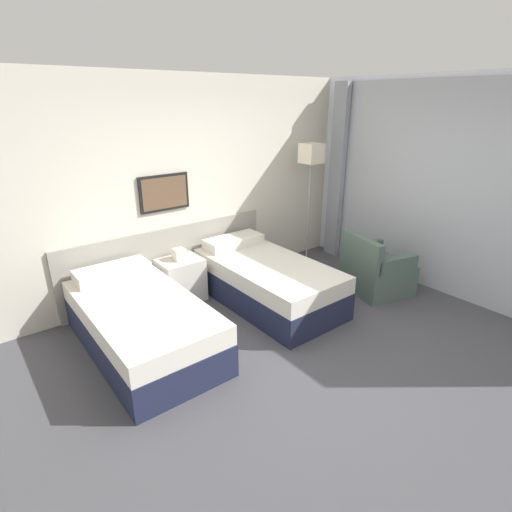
# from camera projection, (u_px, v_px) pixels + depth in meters

# --- Properties ---
(ground_plane) EXTENTS (16.00, 16.00, 0.00)m
(ground_plane) POSITION_uv_depth(u_px,v_px,m) (312.00, 353.00, 4.04)
(ground_plane) COLOR #47474C
(wall_headboard) EXTENTS (10.00, 0.10, 2.70)m
(wall_headboard) POSITION_uv_depth(u_px,v_px,m) (194.00, 191.00, 5.14)
(wall_headboard) COLOR beige
(wall_headboard) RESTS_ON ground_plane
(wall_window) EXTENTS (0.21, 4.65, 2.70)m
(wall_window) POSITION_uv_depth(u_px,v_px,m) (460.00, 192.00, 4.88)
(wall_window) COLOR white
(wall_window) RESTS_ON ground_plane
(bed_near_door) EXTENTS (1.00, 1.93, 0.67)m
(bed_near_door) POSITION_uv_depth(u_px,v_px,m) (142.00, 323.00, 4.05)
(bed_near_door) COLOR #1E233D
(bed_near_door) RESTS_ON ground_plane
(bed_near_window) EXTENTS (1.00, 1.93, 0.67)m
(bed_near_window) POSITION_uv_depth(u_px,v_px,m) (267.00, 281.00, 5.00)
(bed_near_window) COLOR #1E233D
(bed_near_window) RESTS_ON ground_plane
(nightstand) EXTENTS (0.52, 0.42, 0.69)m
(nightstand) POSITION_uv_depth(u_px,v_px,m) (181.00, 279.00, 5.03)
(nightstand) COLOR beige
(nightstand) RESTS_ON ground_plane
(floor_lamp) EXTENTS (0.27, 0.27, 1.82)m
(floor_lamp) POSITION_uv_depth(u_px,v_px,m) (311.00, 161.00, 5.71)
(floor_lamp) COLOR #9E9993
(floor_lamp) RESTS_ON ground_plane
(armchair) EXTENTS (0.87, 0.89, 0.79)m
(armchair) POSITION_uv_depth(u_px,v_px,m) (375.00, 272.00, 5.28)
(armchair) COLOR #4C6056
(armchair) RESTS_ON ground_plane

